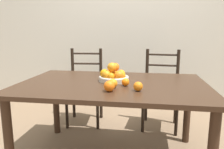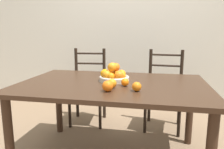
# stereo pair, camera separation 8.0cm
# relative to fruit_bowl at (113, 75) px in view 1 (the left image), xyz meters

# --- Properties ---
(wall_back) EXTENTS (8.00, 0.06, 2.60)m
(wall_back) POSITION_rel_fruit_bowl_xyz_m (0.01, 1.48, 0.52)
(wall_back) COLOR silver
(wall_back) RESTS_ON ground_plane
(dining_table) EXTENTS (1.62, 1.05, 0.73)m
(dining_table) POSITION_rel_fruit_bowl_xyz_m (0.01, -0.07, -0.14)
(dining_table) COLOR #382316
(dining_table) RESTS_ON ground_plane
(fruit_bowl) EXTENTS (0.27, 0.27, 0.17)m
(fruit_bowl) POSITION_rel_fruit_bowl_xyz_m (0.00, 0.00, 0.00)
(fruit_bowl) COLOR beige
(fruit_bowl) RESTS_ON dining_table
(orange_loose_0) EXTENTS (0.08, 0.08, 0.08)m
(orange_loose_0) POSITION_rel_fruit_bowl_xyz_m (0.02, -0.36, -0.01)
(orange_loose_0) COLOR orange
(orange_loose_0) RESTS_ON dining_table
(orange_loose_1) EXTENTS (0.06, 0.06, 0.06)m
(orange_loose_1) POSITION_rel_fruit_bowl_xyz_m (0.13, -0.17, -0.02)
(orange_loose_1) COLOR orange
(orange_loose_1) RESTS_ON dining_table
(orange_loose_2) EXTENTS (0.07, 0.07, 0.07)m
(orange_loose_2) POSITION_rel_fruit_bowl_xyz_m (0.03, -0.25, -0.02)
(orange_loose_2) COLOR orange
(orange_loose_2) RESTS_ON dining_table
(orange_loose_3) EXTENTS (0.07, 0.07, 0.07)m
(orange_loose_3) POSITION_rel_fruit_bowl_xyz_m (0.24, -0.31, -0.02)
(orange_loose_3) COLOR orange
(orange_loose_3) RESTS_ON dining_table
(chair_left) EXTENTS (0.45, 0.43, 0.96)m
(chair_left) POSITION_rel_fruit_bowl_xyz_m (-0.48, 0.75, -0.31)
(chair_left) COLOR black
(chair_left) RESTS_ON ground_plane
(chair_right) EXTENTS (0.46, 0.44, 0.96)m
(chair_right) POSITION_rel_fruit_bowl_xyz_m (0.48, 0.75, -0.31)
(chair_right) COLOR black
(chair_right) RESTS_ON ground_plane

